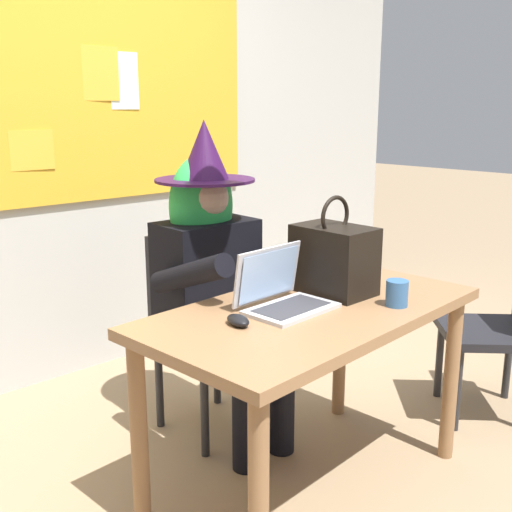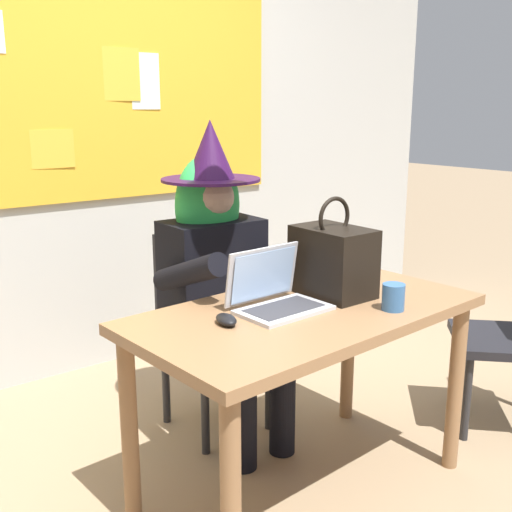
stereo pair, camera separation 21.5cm
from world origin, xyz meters
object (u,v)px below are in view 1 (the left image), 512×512
(computer_mouse, at_px, (238,320))
(chair_extra_corner, at_px, (507,317))
(handbag, at_px, (334,259))
(person_costumed, at_px, (215,266))
(chair_at_desk, at_px, (199,320))
(desk_main, at_px, (311,333))
(laptop, at_px, (282,295))
(coffee_mug, at_px, (397,293))

(computer_mouse, bearing_deg, chair_extra_corner, 1.03)
(handbag, bearing_deg, person_costumed, 107.98)
(chair_at_desk, bearing_deg, desk_main, -1.85)
(person_costumed, xyz_separation_m, laptop, (-0.12, -0.52, 0.01))
(desk_main, distance_m, handbag, 0.31)
(laptop, height_order, computer_mouse, laptop)
(computer_mouse, height_order, handbag, handbag)
(desk_main, xyz_separation_m, chair_extra_corner, (1.12, -0.22, -0.15))
(desk_main, bearing_deg, chair_at_desk, 87.85)
(chair_extra_corner, bearing_deg, desk_main, 34.78)
(handbag, distance_m, chair_extra_corner, 1.04)
(chair_extra_corner, bearing_deg, coffee_mug, 44.84)
(chair_at_desk, xyz_separation_m, person_costumed, (-0.00, -0.12, 0.28))
(person_costumed, relative_size, handbag, 3.68)
(chair_at_desk, bearing_deg, laptop, -10.24)
(person_costumed, relative_size, chair_extra_corner, 1.57)
(person_costumed, distance_m, chair_extra_corner, 1.38)
(laptop, bearing_deg, handbag, -2.21)
(person_costumed, bearing_deg, laptop, -10.89)
(chair_at_desk, xyz_separation_m, chair_extra_corner, (1.09, -0.92, -0.01))
(chair_at_desk, height_order, computer_mouse, chair_at_desk)
(person_costumed, bearing_deg, desk_main, -0.55)
(laptop, xyz_separation_m, handbag, (0.28, 0.00, 0.09))
(desk_main, xyz_separation_m, laptop, (-0.09, 0.06, 0.15))
(person_costumed, bearing_deg, coffee_mug, 16.47)
(computer_mouse, relative_size, chair_extra_corner, 0.12)
(chair_at_desk, height_order, person_costumed, person_costumed)
(chair_at_desk, relative_size, person_costumed, 0.64)
(desk_main, xyz_separation_m, person_costumed, (0.02, 0.58, 0.14))
(chair_at_desk, distance_m, computer_mouse, 0.80)
(handbag, relative_size, chair_extra_corner, 0.43)
(desk_main, distance_m, computer_mouse, 0.35)
(person_costumed, height_order, handbag, person_costumed)
(person_costumed, height_order, chair_extra_corner, person_costumed)
(desk_main, height_order, laptop, laptop)
(person_costumed, bearing_deg, chair_at_desk, -179.29)
(laptop, bearing_deg, chair_extra_corner, -15.79)
(chair_at_desk, bearing_deg, handbag, 14.79)
(chair_at_desk, height_order, coffee_mug, chair_at_desk)
(laptop, bearing_deg, coffee_mug, -42.09)
(desk_main, distance_m, person_costumed, 0.60)
(chair_at_desk, relative_size, handbag, 2.36)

